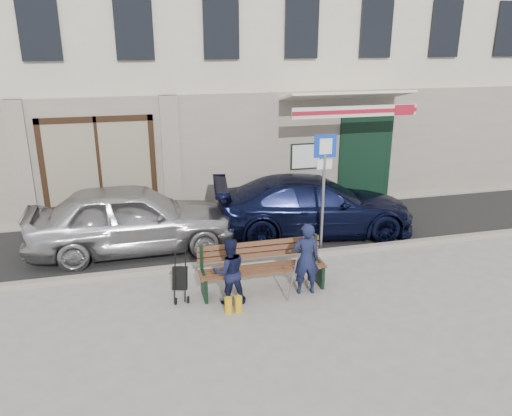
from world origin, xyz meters
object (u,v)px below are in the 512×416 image
object	(u,v)px
car_silver	(132,218)
parking_sign	(324,175)
bench	(261,268)
woman	(229,271)
car_navy	(314,205)
stroller	(180,279)
man	(306,259)

from	to	relation	value
car_silver	parking_sign	xyz separation A→B (m)	(4.08, -1.06, 1.00)
parking_sign	bench	bearing A→B (deg)	-137.33
woman	car_silver	bearing A→B (deg)	-62.77
parking_sign	car_navy	bearing A→B (deg)	81.94
car_navy	woman	bearing A→B (deg)	145.09
car_silver	woman	bearing A→B (deg)	-150.56
car_navy	bench	size ratio (longest dim) A/B	2.02
woman	bench	bearing A→B (deg)	-157.78
parking_sign	stroller	bearing A→B (deg)	-153.15
bench	woman	bearing A→B (deg)	-155.37
man	woman	size ratio (longest dim) A/B	1.11
stroller	bench	bearing A→B (deg)	15.33
man	woman	distance (m)	1.45
woman	stroller	bearing A→B (deg)	-23.92
woman	stroller	world-z (taller)	woman
bench	man	xyz separation A→B (m)	(0.80, -0.28, 0.23)
stroller	car_navy	bearing A→B (deg)	52.56
car_navy	parking_sign	xyz separation A→B (m)	(-0.21, -1.09, 1.06)
parking_sign	woman	world-z (taller)	parking_sign
car_silver	bench	size ratio (longest dim) A/B	1.88
car_silver	woman	size ratio (longest dim) A/B	3.64
man	woman	bearing A→B (deg)	7.89
car_silver	woman	world-z (taller)	car_silver
parking_sign	woman	distance (m)	3.25
stroller	man	bearing A→B (deg)	8.88
man	bench	bearing A→B (deg)	-12.26
parking_sign	man	size ratio (longest dim) A/B	1.91
car_silver	woman	distance (m)	3.28
bench	man	world-z (taller)	man
car_navy	stroller	bearing A→B (deg)	133.81
woman	stroller	distance (m)	0.94
parking_sign	stroller	world-z (taller)	parking_sign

